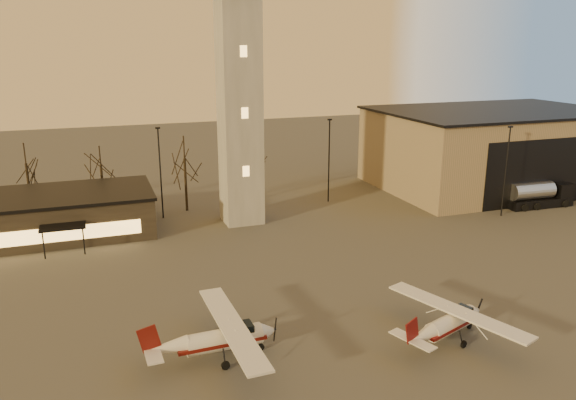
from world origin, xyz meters
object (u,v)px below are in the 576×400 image
Objects in this scene: terminal at (22,217)px; fuel_truck at (539,197)px; cessna_front at (453,325)px; cessna_rear at (227,342)px; hangar at (493,148)px; control_tower at (239,68)px.

fuel_truck is (56.58, -8.45, -0.96)m from terminal.
cessna_front is 14.77m from cessna_rear.
fuel_truck is (28.21, 22.68, 0.21)m from cessna_front.
terminal is (-57.99, -2.00, -3.00)m from hangar.
fuel_truck is at bearing -8.50° from terminal.
cessna_front is at bearing -138.72° from fuel_truck.
hangar is 2.72× the size of cessna_rear.
cessna_rear reaches higher than cessna_front.
fuel_truck is at bearing -97.71° from hangar.
terminal reaches higher than fuel_truck.
cessna_front is at bearing -131.81° from hangar.
control_tower is at bearing -173.69° from hangar.
hangar is at bearing 6.31° from control_tower.
control_tower reaches higher than hangar.
cessna_front is at bearing -47.66° from terminal.
hangar is 58.11m from terminal.
terminal is at bearing 174.85° from control_tower.
control_tower reaches higher than terminal.
cessna_front is (-29.63, -33.13, -4.17)m from hangar.
control_tower reaches higher than fuel_truck.
terminal is 57.22m from fuel_truck.
fuel_truck is at bearing 18.98° from cessna_front.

